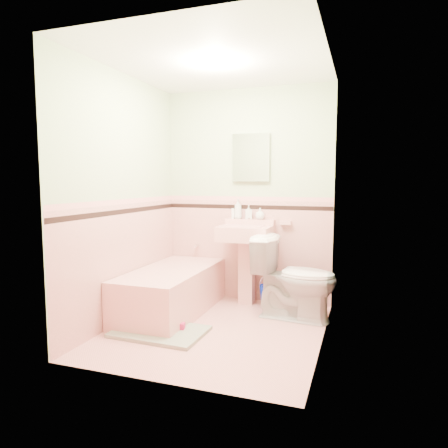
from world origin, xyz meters
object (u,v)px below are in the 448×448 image
(medicine_cabinet, at_px, (251,158))
(bucket, at_px, (270,296))
(bathtub, at_px, (172,292))
(soap_bottle_left, at_px, (238,209))
(toilet, at_px, (295,278))
(shoe, at_px, (177,326))
(soap_bottle_right, at_px, (260,214))
(soap_bottle_mid, at_px, (249,212))
(sink, at_px, (245,266))

(medicine_cabinet, bearing_deg, bucket, -34.58)
(bathtub, relative_size, soap_bottle_left, 6.40)
(bucket, bearing_deg, toilet, -42.33)
(medicine_cabinet, xyz_separation_m, shoe, (-0.37, -1.25, -1.64))
(bathtub, xyz_separation_m, shoe, (0.31, -0.51, -0.16))
(medicine_cabinet, distance_m, soap_bottle_left, 0.62)
(toilet, distance_m, bucket, 0.53)
(toilet, bearing_deg, medicine_cabinet, 56.52)
(toilet, bearing_deg, bathtub, 106.02)
(soap_bottle_left, distance_m, bucket, 1.08)
(bathtub, relative_size, bucket, 6.02)
(soap_bottle_left, xyz_separation_m, soap_bottle_right, (0.27, 0.00, -0.05))
(soap_bottle_right, height_order, bucket, soap_bottle_right)
(soap_bottle_mid, xyz_separation_m, shoe, (-0.35, -1.22, -1.00))
(soap_bottle_right, xyz_separation_m, toilet, (0.49, -0.47, -0.62))
(sink, height_order, shoe, sink)
(bucket, bearing_deg, bathtub, -151.19)
(bathtub, xyz_separation_m, soap_bottle_left, (0.53, 0.71, 0.87))
(sink, height_order, soap_bottle_left, soap_bottle_left)
(medicine_cabinet, distance_m, soap_bottle_right, 0.66)
(medicine_cabinet, bearing_deg, bathtub, -132.58)
(sink, height_order, toilet, sink)
(bathtub, relative_size, soap_bottle_mid, 9.13)
(medicine_cabinet, distance_m, bucket, 1.62)
(soap_bottle_right, bearing_deg, soap_bottle_left, 180.00)
(soap_bottle_mid, bearing_deg, bathtub, -133.07)
(medicine_cabinet, xyz_separation_m, soap_bottle_left, (-0.15, -0.03, -0.60))
(bathtub, height_order, soap_bottle_mid, soap_bottle_mid)
(soap_bottle_right, bearing_deg, bathtub, -138.49)
(toilet, xyz_separation_m, shoe, (-0.99, -0.76, -0.37))
(bathtub, relative_size, toilet, 1.74)
(soap_bottle_mid, xyz_separation_m, toilet, (0.63, -0.47, -0.63))
(bathtub, relative_size, sink, 1.63)
(bathtub, xyz_separation_m, soap_bottle_right, (0.80, 0.71, 0.82))
(shoe, bearing_deg, soap_bottle_right, 57.83)
(medicine_cabinet, height_order, soap_bottle_right, medicine_cabinet)
(bathtub, height_order, soap_bottle_left, soap_bottle_left)
(medicine_cabinet, relative_size, soap_bottle_mid, 3.38)
(soap_bottle_mid, relative_size, soap_bottle_right, 1.23)
(bucket, bearing_deg, medicine_cabinet, 145.42)
(soap_bottle_right, relative_size, toilet, 0.16)
(bathtub, bearing_deg, toilet, 10.68)
(soap_bottle_mid, height_order, soap_bottle_right, soap_bottle_mid)
(soap_bottle_right, bearing_deg, shoe, -111.88)
(soap_bottle_right, distance_m, bucket, 0.96)
(medicine_cabinet, distance_m, soap_bottle_mid, 0.64)
(soap_bottle_left, bearing_deg, sink, -50.88)
(soap_bottle_left, height_order, toilet, soap_bottle_left)
(bucket, xyz_separation_m, shoe, (-0.66, -1.05, -0.06))
(soap_bottle_mid, bearing_deg, bucket, -29.11)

